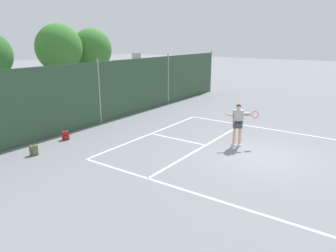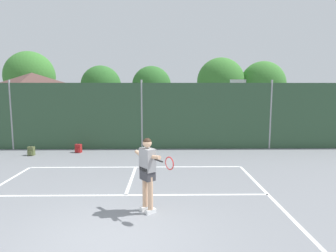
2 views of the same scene
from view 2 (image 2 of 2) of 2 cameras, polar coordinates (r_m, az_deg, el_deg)
The scene contains 10 objects.
ground_plane at distance 6.42m, azimuth -11.30°, elevation -20.99°, with size 120.00×120.00×0.00m, color slate.
court_markings at distance 6.99m, azimuth -10.30°, elevation -18.48°, with size 8.30×11.10×0.01m.
chainlink_fence at distance 14.66m, azimuth -5.14°, elevation 1.92°, with size 26.09×0.09×3.48m.
basketball_hoop at distance 16.93m, azimuth 13.43°, elevation 4.66°, with size 0.90×0.67×3.55m.
clubhouse_building at distance 21.18m, azimuth -24.87°, elevation 4.13°, with size 6.86×5.10×4.08m.
treeline_backdrop at distance 25.98m, azimuth -3.11°, elevation 8.61°, with size 24.68×3.90×6.28m.
tennis_player at distance 7.16m, azimuth -3.97°, elevation -8.24°, with size 0.98×1.13×1.85m.
tennis_ball at distance 8.64m, azimuth -3.21°, elevation -12.99°, with size 0.07×0.07×0.07m, color #CCE033.
backpack_olive at distance 14.75m, azimuth -25.23°, elevation -4.50°, with size 0.30×0.28×0.46m.
backpack_red at distance 14.60m, azimuth -17.15°, elevation -4.24°, with size 0.32×0.30×0.46m.
Camera 2 is at (1.09, -5.56, 3.03)m, focal length 31.12 mm.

